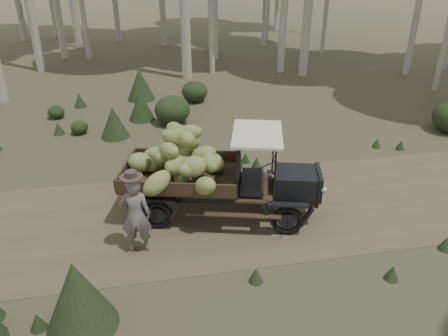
% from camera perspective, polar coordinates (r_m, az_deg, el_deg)
% --- Properties ---
extents(ground, '(120.00, 120.00, 0.00)m').
position_cam_1_polar(ground, '(10.58, 11.82, -4.56)').
color(ground, '#473D2B').
rests_on(ground, ground).
extents(dirt_track, '(70.00, 4.00, 0.01)m').
position_cam_1_polar(dirt_track, '(10.58, 11.82, -4.55)').
color(dirt_track, brown).
rests_on(dirt_track, ground).
extents(banana_truck, '(4.56, 2.57, 2.25)m').
position_cam_1_polar(banana_truck, '(9.42, -3.45, 0.69)').
color(banana_truck, black).
rests_on(banana_truck, ground).
extents(farmer, '(0.63, 0.47, 1.78)m').
position_cam_1_polar(farmer, '(8.60, -11.50, -5.96)').
color(farmer, '#5C5854').
rests_on(farmer, ground).
extents(undergrowth, '(21.48, 19.71, 1.31)m').
position_cam_1_polar(undergrowth, '(11.32, 9.37, 0.93)').
color(undergrowth, '#233319').
rests_on(undergrowth, ground).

